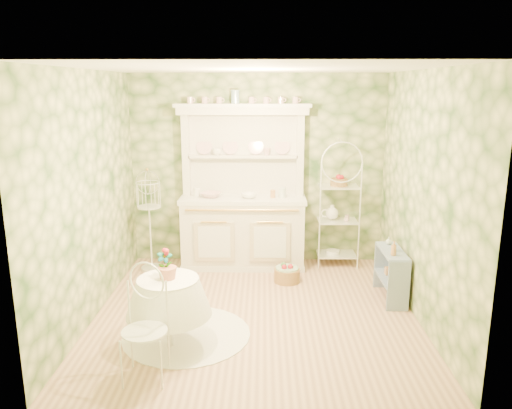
{
  "coord_description": "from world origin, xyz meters",
  "views": [
    {
      "loc": [
        0.08,
        -5.27,
        2.53
      ],
      "look_at": [
        0.0,
        0.5,
        1.15
      ],
      "focal_mm": 35.0,
      "sensor_mm": 36.0,
      "label": 1
    }
  ],
  "objects_px": {
    "floor_basket": "(287,274)",
    "cafe_chair": "(144,328)",
    "bakers_rack": "(338,202)",
    "birdcage_stand": "(150,224)",
    "kitchen_dresser": "(243,188)",
    "side_shelf": "(391,275)",
    "round_table": "(169,313)"
  },
  "relations": [
    {
      "from": "round_table",
      "to": "birdcage_stand",
      "type": "relative_size",
      "value": 0.53
    },
    {
      "from": "kitchen_dresser",
      "to": "round_table",
      "type": "height_order",
      "value": "kitchen_dresser"
    },
    {
      "from": "side_shelf",
      "to": "cafe_chair",
      "type": "relative_size",
      "value": 0.71
    },
    {
      "from": "side_shelf",
      "to": "birdcage_stand",
      "type": "distance_m",
      "value": 3.27
    },
    {
      "from": "round_table",
      "to": "cafe_chair",
      "type": "distance_m",
      "value": 0.59
    },
    {
      "from": "bakers_rack",
      "to": "birdcage_stand",
      "type": "xyz_separation_m",
      "value": [
        -2.63,
        -0.27,
        -0.25
      ]
    },
    {
      "from": "floor_basket",
      "to": "birdcage_stand",
      "type": "bearing_deg",
      "value": 167.3
    },
    {
      "from": "side_shelf",
      "to": "round_table",
      "type": "distance_m",
      "value": 2.73
    },
    {
      "from": "kitchen_dresser",
      "to": "birdcage_stand",
      "type": "relative_size",
      "value": 1.71
    },
    {
      "from": "bakers_rack",
      "to": "birdcage_stand",
      "type": "bearing_deg",
      "value": -174.34
    },
    {
      "from": "kitchen_dresser",
      "to": "birdcage_stand",
      "type": "xyz_separation_m",
      "value": [
        -1.28,
        -0.18,
        -0.48
      ]
    },
    {
      "from": "cafe_chair",
      "to": "birdcage_stand",
      "type": "relative_size",
      "value": 0.73
    },
    {
      "from": "bakers_rack",
      "to": "cafe_chair",
      "type": "height_order",
      "value": "bakers_rack"
    },
    {
      "from": "floor_basket",
      "to": "cafe_chair",
      "type": "bearing_deg",
      "value": -120.9
    },
    {
      "from": "kitchen_dresser",
      "to": "side_shelf",
      "type": "bearing_deg",
      "value": -31.24
    },
    {
      "from": "side_shelf",
      "to": "birdcage_stand",
      "type": "bearing_deg",
      "value": 160.72
    },
    {
      "from": "bakers_rack",
      "to": "floor_basket",
      "type": "relative_size",
      "value": 5.53
    },
    {
      "from": "side_shelf",
      "to": "round_table",
      "type": "bearing_deg",
      "value": -157.0
    },
    {
      "from": "side_shelf",
      "to": "kitchen_dresser",
      "type": "bearing_deg",
      "value": 146.22
    },
    {
      "from": "bakers_rack",
      "to": "side_shelf",
      "type": "distance_m",
      "value": 1.44
    },
    {
      "from": "kitchen_dresser",
      "to": "round_table",
      "type": "relative_size",
      "value": 3.25
    },
    {
      "from": "kitchen_dresser",
      "to": "birdcage_stand",
      "type": "bearing_deg",
      "value": -172.2
    },
    {
      "from": "round_table",
      "to": "floor_basket",
      "type": "bearing_deg",
      "value": 53.79
    },
    {
      "from": "cafe_chair",
      "to": "side_shelf",
      "type": "bearing_deg",
      "value": 54.1
    },
    {
      "from": "bakers_rack",
      "to": "cafe_chair",
      "type": "distance_m",
      "value": 3.63
    },
    {
      "from": "kitchen_dresser",
      "to": "round_table",
      "type": "distance_m",
      "value": 2.5
    },
    {
      "from": "cafe_chair",
      "to": "bakers_rack",
      "type": "bearing_deg",
      "value": 74.69
    },
    {
      "from": "side_shelf",
      "to": "cafe_chair",
      "type": "bearing_deg",
      "value": -148.52
    },
    {
      "from": "side_shelf",
      "to": "cafe_chair",
      "type": "height_order",
      "value": "cafe_chair"
    },
    {
      "from": "side_shelf",
      "to": "birdcage_stand",
      "type": "height_order",
      "value": "birdcage_stand"
    },
    {
      "from": "floor_basket",
      "to": "bakers_rack",
      "type": "bearing_deg",
      "value": 42.93
    },
    {
      "from": "side_shelf",
      "to": "birdcage_stand",
      "type": "xyz_separation_m",
      "value": [
        -3.11,
        0.94,
        0.37
      ]
    }
  ]
}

